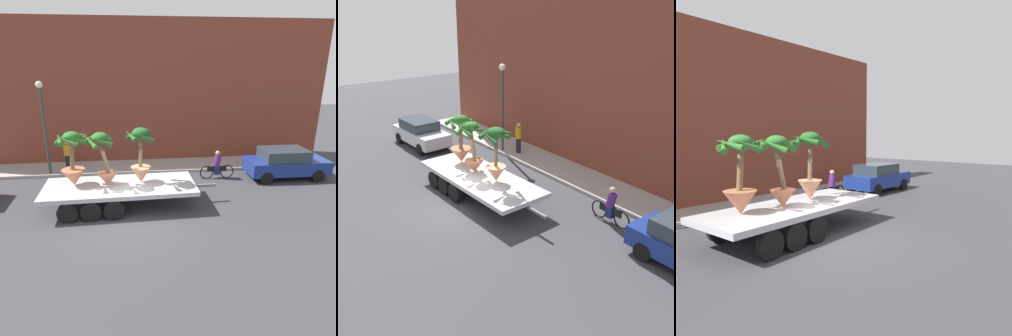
{
  "view_description": "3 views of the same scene",
  "coord_description": "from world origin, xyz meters",
  "views": [
    {
      "loc": [
        0.36,
        -10.98,
        5.99
      ],
      "look_at": [
        1.76,
        1.37,
        1.59
      ],
      "focal_mm": 32.96,
      "sensor_mm": 36.0,
      "label": 1
    },
    {
      "loc": [
        13.2,
        -7.54,
        8.02
      ],
      "look_at": [
        1.48,
        1.27,
        1.92
      ],
      "focal_mm": 42.85,
      "sensor_mm": 36.0,
      "label": 2
    },
    {
      "loc": [
        -7.63,
        -6.95,
        3.31
      ],
      "look_at": [
        2.23,
        1.2,
        1.98
      ],
      "focal_mm": 35.98,
      "sensor_mm": 36.0,
      "label": 3
    }
  ],
  "objects": [
    {
      "name": "flatbed_trailer",
      "position": [
        -0.55,
        1.18,
        0.78
      ],
      "size": [
        7.38,
        2.67,
        0.98
      ],
      "color": "#B7BABF",
      "rests_on": "ground"
    },
    {
      "name": "potted_palm_front",
      "position": [
        0.61,
        1.42,
        2.14
      ],
      "size": [
        1.34,
        1.37,
        2.39
      ],
      "color": "tan",
      "rests_on": "flatbed_trailer"
    },
    {
      "name": "street_lamp",
      "position": [
        -4.2,
        5.3,
        3.23
      ],
      "size": [
        0.36,
        0.36,
        4.83
      ],
      "color": "#383D42",
      "rests_on": "sidewalk"
    },
    {
      "name": "cyclist",
      "position": [
        4.66,
        3.97,
        0.67
      ],
      "size": [
        1.84,
        0.34,
        1.54
      ],
      "color": "black",
      "rests_on": "ground"
    },
    {
      "name": "parked_car",
      "position": [
        8.27,
        3.68,
        0.83
      ],
      "size": [
        4.2,
        1.89,
        1.58
      ],
      "color": "navy",
      "rests_on": "ground"
    },
    {
      "name": "building_facade",
      "position": [
        0.0,
        7.8,
        4.09
      ],
      "size": [
        24.0,
        1.2,
        8.18
      ],
      "primitive_type": "cube",
      "color": "brown",
      "rests_on": "ground"
    },
    {
      "name": "ground_plane",
      "position": [
        0.0,
        0.0,
        0.0
      ],
      "size": [
        60.0,
        60.0,
        0.0
      ],
      "primitive_type": "plane",
      "color": "#38383D"
    },
    {
      "name": "potted_palm_rear",
      "position": [
        -0.9,
        1.22,
        2.1
      ],
      "size": [
        1.32,
        1.33,
        2.27
      ],
      "color": "#B26647",
      "rests_on": "flatbed_trailer"
    },
    {
      "name": "sidewalk",
      "position": [
        0.0,
        6.1,
        0.07
      ],
      "size": [
        24.0,
        2.2,
        0.15
      ],
      "primitive_type": "cube",
      "color": "#A39E99",
      "rests_on": "ground"
    },
    {
      "name": "potted_palm_middle",
      "position": [
        -2.17,
        1.41,
        2.04
      ],
      "size": [
        1.42,
        1.43,
        2.29
      ],
      "color": "#B26647",
      "rests_on": "flatbed_trailer"
    },
    {
      "name": "pedestrian_near_gate",
      "position": [
        -3.32,
        5.76,
        1.04
      ],
      "size": [
        0.36,
        0.36,
        1.71
      ],
      "color": "black",
      "rests_on": "sidewalk"
    }
  ]
}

